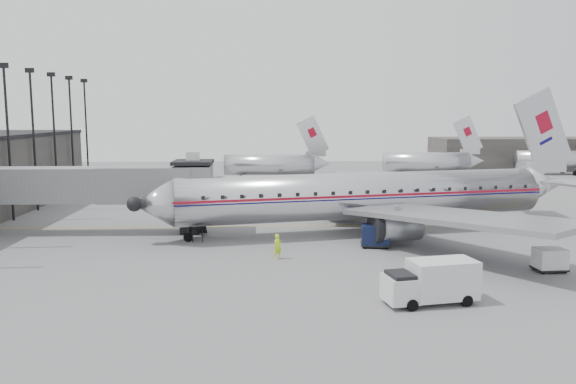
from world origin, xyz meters
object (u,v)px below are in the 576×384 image
(airliner, at_px, (372,195))
(service_van, at_px, (431,281))
(baggage_cart_white, at_px, (550,259))
(ramp_worker, at_px, (278,247))
(baggage_cart_navy, at_px, (375,235))

(airliner, xyz_separation_m, service_van, (-0.35, -19.18, -2.01))
(service_van, height_order, baggage_cart_white, service_van)
(ramp_worker, bearing_deg, baggage_cart_white, -43.00)
(airliner, distance_m, service_van, 19.29)
(service_van, xyz_separation_m, baggage_cart_white, (9.77, 6.01, -0.43))
(airliner, relative_size, ramp_worker, 22.43)
(service_van, bearing_deg, baggage_cart_navy, 81.31)
(airliner, height_order, ramp_worker, airliner)
(baggage_cart_white, height_order, ramp_worker, ramp_worker)
(baggage_cart_white, xyz_separation_m, ramp_worker, (-18.00, 4.00, 0.08))
(baggage_cart_navy, distance_m, baggage_cart_white, 12.61)
(airliner, relative_size, baggage_cart_white, 19.64)
(service_van, distance_m, baggage_cart_white, 11.48)
(airliner, distance_m, ramp_worker, 12.78)
(baggage_cart_white, bearing_deg, ramp_worker, 164.22)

